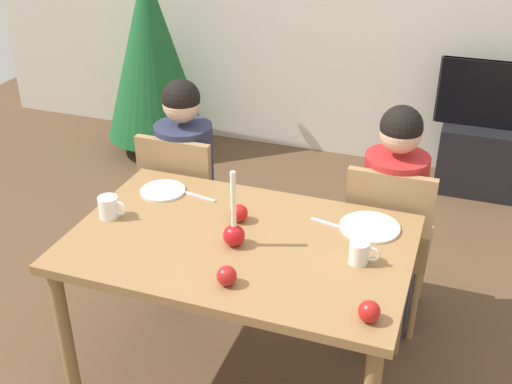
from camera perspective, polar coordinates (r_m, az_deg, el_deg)
name	(u,v)px	position (r m, az deg, el deg)	size (l,w,h in m)	color
ground_plane	(242,374)	(3.09, -1.29, -16.07)	(7.68, 7.68, 0.00)	brown
dining_table	(240,256)	(2.66, -1.45, -5.79)	(1.40, 0.90, 0.75)	olive
chair_left	(184,200)	(3.41, -6.46, -0.72)	(0.40, 0.40, 0.90)	#99754C
chair_right	(388,237)	(3.14, 11.78, -3.96)	(0.40, 0.40, 0.90)	#99754C
person_left_child	(186,188)	(3.41, -6.28, 0.38)	(0.30, 0.30, 1.17)	#33384C
person_right_child	(390,223)	(3.14, 11.98, -2.77)	(0.30, 0.30, 1.17)	#33384C
tv_stand	(485,159)	(4.76, 19.95, 2.84)	(0.64, 0.40, 0.48)	black
tv	(498,95)	(4.59, 20.92, 8.13)	(0.79, 0.05, 0.46)	black
christmas_tree	(151,53)	(4.99, -9.45, 12.28)	(0.77, 0.77, 1.54)	brown
candle_centerpiece	(234,231)	(2.55, -2.01, -3.49)	(0.09, 0.09, 0.33)	red
plate_left	(163,191)	(3.00, -8.38, 0.11)	(0.21, 0.21, 0.01)	silver
plate_right	(370,227)	(2.73, 10.20, -3.13)	(0.25, 0.25, 0.01)	white
mug_left	(109,207)	(2.82, -13.08, -1.33)	(0.13, 0.09, 0.10)	white
mug_right	(360,253)	(2.48, 9.34, -5.42)	(0.12, 0.08, 0.09)	silver
fork_left	(199,196)	(2.93, -5.18, -0.40)	(0.18, 0.01, 0.01)	silver
fork_right	(330,224)	(2.73, 6.70, -2.89)	(0.18, 0.01, 0.01)	silver
apple_near_candle	(239,213)	(2.72, -1.55, -1.91)	(0.08, 0.08, 0.08)	red
apple_by_left_plate	(369,311)	(2.21, 10.16, -10.54)	(0.08, 0.08, 0.08)	red
apple_by_right_mug	(227,276)	(2.34, -2.65, -7.54)	(0.08, 0.08, 0.08)	#AC1B1B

